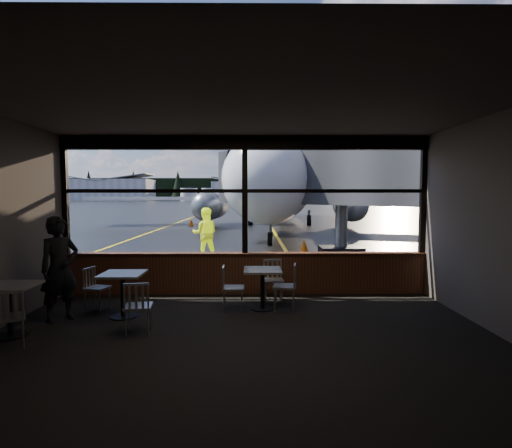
{
  "coord_description": "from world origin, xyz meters",
  "views": [
    {
      "loc": [
        0.16,
        -8.81,
        2.19
      ],
      "look_at": [
        0.26,
        1.0,
        1.5
      ],
      "focal_mm": 28.0,
      "sensor_mm": 36.0,
      "label": 1
    }
  ],
  "objects_px": {
    "chair_mid_w": "(97,288)",
    "cone_nose": "(304,247)",
    "cafe_table_near": "(263,289)",
    "chair_near_e": "(284,287)",
    "passenger": "(60,269)",
    "chair_left_s": "(9,318)",
    "airliner": "(279,153)",
    "chair_near_n": "(273,281)",
    "chair_near_w": "(233,288)",
    "chair_mid_s": "(138,307)",
    "cone_wing": "(191,222)",
    "ground_crew": "(205,234)",
    "cafe_table_mid": "(123,295)",
    "jet_bridge": "(348,188)",
    "cafe_table_left": "(10,311)"
  },
  "relations": [
    {
      "from": "cafe_table_near",
      "to": "chair_mid_s",
      "type": "distance_m",
      "value": 2.42
    },
    {
      "from": "cafe_table_mid",
      "to": "cone_wing",
      "type": "relative_size",
      "value": 1.44
    },
    {
      "from": "chair_near_w",
      "to": "cafe_table_left",
      "type": "bearing_deg",
      "value": -69.15
    },
    {
      "from": "chair_mid_s",
      "to": "passenger",
      "type": "distance_m",
      "value": 1.77
    },
    {
      "from": "chair_near_n",
      "to": "chair_left_s",
      "type": "bearing_deg",
      "value": 30.6
    },
    {
      "from": "chair_near_w",
      "to": "cone_wing",
      "type": "xyz_separation_m",
      "value": [
        -4.15,
        21.89,
        -0.15
      ]
    },
    {
      "from": "cafe_table_near",
      "to": "chair_near_n",
      "type": "bearing_deg",
      "value": 67.84
    },
    {
      "from": "chair_near_w",
      "to": "chair_mid_s",
      "type": "xyz_separation_m",
      "value": [
        -1.44,
        -1.27,
        0.0
      ]
    },
    {
      "from": "chair_left_s",
      "to": "passenger",
      "type": "distance_m",
      "value": 1.36
    },
    {
      "from": "chair_mid_w",
      "to": "cone_nose",
      "type": "xyz_separation_m",
      "value": [
        4.94,
        7.25,
        -0.12
      ]
    },
    {
      "from": "ground_crew",
      "to": "chair_near_e",
      "type": "bearing_deg",
      "value": 105.25
    },
    {
      "from": "cafe_table_near",
      "to": "chair_mid_w",
      "type": "relative_size",
      "value": 0.96
    },
    {
      "from": "cafe_table_left",
      "to": "chair_mid_w",
      "type": "relative_size",
      "value": 1.01
    },
    {
      "from": "airliner",
      "to": "passenger",
      "type": "xyz_separation_m",
      "value": [
        -5.32,
        -22.1,
        -4.34
      ]
    },
    {
      "from": "chair_mid_w",
      "to": "cone_nose",
      "type": "height_order",
      "value": "chair_mid_w"
    },
    {
      "from": "chair_near_n",
      "to": "passenger",
      "type": "xyz_separation_m",
      "value": [
        -3.79,
        -1.25,
        0.49
      ]
    },
    {
      "from": "airliner",
      "to": "chair_near_w",
      "type": "height_order",
      "value": "airliner"
    },
    {
      "from": "chair_mid_w",
      "to": "ground_crew",
      "type": "distance_m",
      "value": 6.24
    },
    {
      "from": "cafe_table_left",
      "to": "ground_crew",
      "type": "relative_size",
      "value": 0.46
    },
    {
      "from": "chair_left_s",
      "to": "chair_near_w",
      "type": "bearing_deg",
      "value": 0.13
    },
    {
      "from": "cafe_table_left",
      "to": "passenger",
      "type": "relative_size",
      "value": 0.45
    },
    {
      "from": "cafe_table_near",
      "to": "ground_crew",
      "type": "bearing_deg",
      "value": 106.59
    },
    {
      "from": "jet_bridge",
      "to": "chair_mid_s",
      "type": "bearing_deg",
      "value": -122.93
    },
    {
      "from": "chair_near_w",
      "to": "chair_mid_s",
      "type": "distance_m",
      "value": 1.92
    },
    {
      "from": "cafe_table_near",
      "to": "chair_mid_s",
      "type": "height_order",
      "value": "chair_mid_s"
    },
    {
      "from": "chair_mid_s",
      "to": "ground_crew",
      "type": "xyz_separation_m",
      "value": [
        0.18,
        7.47,
        0.46
      ]
    },
    {
      "from": "airliner",
      "to": "cone_wing",
      "type": "height_order",
      "value": "airliner"
    },
    {
      "from": "cafe_table_mid",
      "to": "chair_near_w",
      "type": "xyz_separation_m",
      "value": [
        1.97,
        0.39,
        0.03
      ]
    },
    {
      "from": "cafe_table_mid",
      "to": "cone_nose",
      "type": "xyz_separation_m",
      "value": [
        4.28,
        7.78,
        -0.12
      ]
    },
    {
      "from": "cafe_table_near",
      "to": "chair_near_w",
      "type": "xyz_separation_m",
      "value": [
        -0.56,
        -0.08,
        0.04
      ]
    },
    {
      "from": "airliner",
      "to": "cone_nose",
      "type": "bearing_deg",
      "value": -84.24
    },
    {
      "from": "jet_bridge",
      "to": "chair_near_w",
      "type": "relative_size",
      "value": 13.14
    },
    {
      "from": "chair_mid_s",
      "to": "ground_crew",
      "type": "relative_size",
      "value": 0.48
    },
    {
      "from": "cafe_table_near",
      "to": "chair_mid_w",
      "type": "height_order",
      "value": "chair_mid_w"
    },
    {
      "from": "jet_bridge",
      "to": "cone_nose",
      "type": "relative_size",
      "value": 20.09
    },
    {
      "from": "jet_bridge",
      "to": "chair_mid_w",
      "type": "distance_m",
      "value": 9.51
    },
    {
      "from": "ground_crew",
      "to": "cone_nose",
      "type": "distance_m",
      "value": 3.81
    },
    {
      "from": "passenger",
      "to": "cafe_table_near",
      "type": "bearing_deg",
      "value": -39.32
    },
    {
      "from": "cafe_table_near",
      "to": "chair_near_e",
      "type": "distance_m",
      "value": 0.42
    },
    {
      "from": "chair_near_e",
      "to": "chair_left_s",
      "type": "bearing_deg",
      "value": 122.57
    },
    {
      "from": "airliner",
      "to": "chair_near_n",
      "type": "height_order",
      "value": "airliner"
    },
    {
      "from": "passenger",
      "to": "ground_crew",
      "type": "relative_size",
      "value": 1.03
    },
    {
      "from": "jet_bridge",
      "to": "cone_wing",
      "type": "height_order",
      "value": "jet_bridge"
    },
    {
      "from": "cafe_table_mid",
      "to": "ground_crew",
      "type": "xyz_separation_m",
      "value": [
        0.71,
        6.59,
        0.49
      ]
    },
    {
      "from": "chair_near_w",
      "to": "passenger",
      "type": "xyz_separation_m",
      "value": [
        -3.0,
        -0.59,
        0.49
      ]
    },
    {
      "from": "chair_near_e",
      "to": "cone_wing",
      "type": "xyz_separation_m",
      "value": [
        -5.12,
        21.86,
        -0.17
      ]
    },
    {
      "from": "chair_mid_w",
      "to": "passenger",
      "type": "xyz_separation_m",
      "value": [
        -0.36,
        -0.72,
        0.51
      ]
    },
    {
      "from": "chair_left_s",
      "to": "chair_mid_s",
      "type": "bearing_deg",
      "value": -11.55
    },
    {
      "from": "chair_mid_w",
      "to": "passenger",
      "type": "relative_size",
      "value": 0.44
    },
    {
      "from": "ground_crew",
      "to": "cafe_table_near",
      "type": "bearing_deg",
      "value": 101.91
    }
  ]
}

